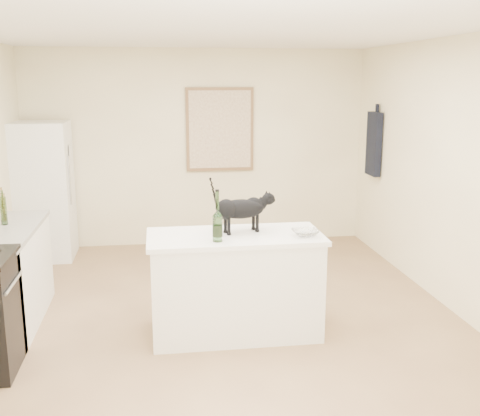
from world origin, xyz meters
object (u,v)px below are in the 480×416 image
wine_bottle (217,219)px  glass_bowl (305,233)px  fridge (43,191)px  black_cat (240,211)px

wine_bottle → glass_bowl: wine_bottle is taller
glass_bowl → wine_bottle: bearing=-176.1°
fridge → wine_bottle: 3.33m
black_cat → glass_bowl: size_ratio=2.38×
black_cat → glass_bowl: bearing=-35.9°
glass_bowl → black_cat: bearing=159.2°
black_cat → wine_bottle: wine_bottle is taller
fridge → glass_bowl: fridge is taller
wine_bottle → black_cat: bearing=47.8°
fridge → wine_bottle: (1.88, -2.74, 0.24)m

